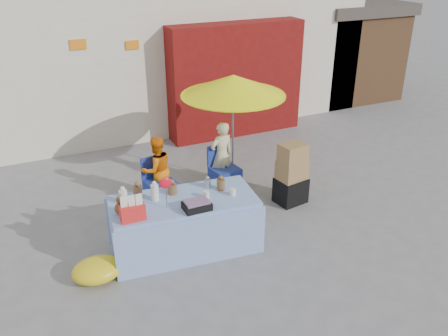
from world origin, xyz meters
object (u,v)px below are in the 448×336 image
vendor_beige (222,155)px  umbrella (233,86)px  chair_right (225,177)px  market_table (184,223)px  box_stack (291,176)px  vendor_orange (157,170)px  chair_left (160,191)px

vendor_beige → umbrella: bearing=-162.5°
chair_right → umbrella: umbrella is taller
market_table → box_stack: size_ratio=2.01×
vendor_orange → umbrella: umbrella is taller
vendor_orange → vendor_beige: (1.25, 0.00, 0.04)m
vendor_beige → box_stack: bearing=120.2°
vendor_orange → vendor_beige: vendor_beige is taller
chair_left → box_stack: (2.11, -0.92, 0.26)m
chair_left → umbrella: (1.55, 0.28, 1.64)m
chair_left → umbrella: bearing=1.3°
umbrella → box_stack: umbrella is taller
chair_right → vendor_orange: 1.30m
vendor_beige → vendor_orange: bearing=-9.1°
umbrella → market_table: bearing=-133.7°
market_table → box_stack: (2.20, 0.52, 0.09)m
box_stack → market_table: bearing=-166.8°
market_table → chair_right: (1.34, 1.43, -0.17)m
vendor_beige → chair_left: bearing=-2.9°
vendor_beige → box_stack: size_ratio=1.15×
market_table → vendor_beige: bearing=55.7°
box_stack → chair_right: bearing=133.3°
market_table → vendor_orange: (0.09, 1.57, 0.18)m
umbrella → box_stack: bearing=-65.0°
chair_left → chair_right: bearing=-9.1°
chair_right → umbrella: (0.30, 0.28, 1.64)m
market_table → umbrella: umbrella is taller
market_table → chair_right: size_ratio=2.67×
vendor_beige → umbrella: umbrella is taller
market_table → umbrella: bearing=52.5°
vendor_orange → umbrella: 2.02m
chair_right → umbrella: 1.69m
market_table → chair_right: market_table is taller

